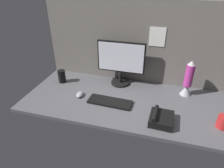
# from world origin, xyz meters

# --- Properties ---
(ground_plane) EXTENTS (1.80, 0.80, 0.03)m
(ground_plane) POSITION_xyz_m (0.00, 0.00, -0.01)
(ground_plane) COLOR #515156
(cubicle_wall_back) EXTENTS (1.80, 0.06, 0.77)m
(cubicle_wall_back) POSITION_xyz_m (0.00, 0.37, 0.39)
(cubicle_wall_back) COLOR slate
(cubicle_wall_back) RESTS_ON ground_plane
(monitor) EXTENTS (0.45, 0.18, 0.42)m
(monitor) POSITION_xyz_m (-0.14, 0.25, 0.24)
(monitor) COLOR black
(monitor) RESTS_ON ground_plane
(keyboard) EXTENTS (0.37, 0.14, 0.02)m
(keyboard) POSITION_xyz_m (-0.14, -0.10, 0.01)
(keyboard) COLOR black
(keyboard) RESTS_ON ground_plane
(mouse) EXTENTS (0.07, 0.10, 0.03)m
(mouse) POSITION_xyz_m (-0.43, -0.07, 0.02)
(mouse) COLOR #99999E
(mouse) RESTS_ON ground_plane
(mug_red_plastic) EXTENTS (0.09, 0.09, 0.09)m
(mug_red_plastic) POSITION_xyz_m (0.71, -0.17, 0.05)
(mug_red_plastic) COLOR red
(mug_red_plastic) RESTS_ON ground_plane
(mug_black_travel) EXTENTS (0.07, 0.07, 0.13)m
(mug_black_travel) POSITION_xyz_m (-0.70, 0.12, 0.06)
(mug_black_travel) COLOR black
(mug_black_travel) RESTS_ON ground_plane
(lava_lamp) EXTENTS (0.10, 0.10, 0.33)m
(lava_lamp) POSITION_xyz_m (0.48, 0.21, 0.14)
(lava_lamp) COLOR #A5A5AD
(lava_lamp) RESTS_ON ground_plane
(desk_phone) EXTENTS (0.18, 0.20, 0.09)m
(desk_phone) POSITION_xyz_m (0.28, -0.23, 0.03)
(desk_phone) COLOR black
(desk_phone) RESTS_ON ground_plane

